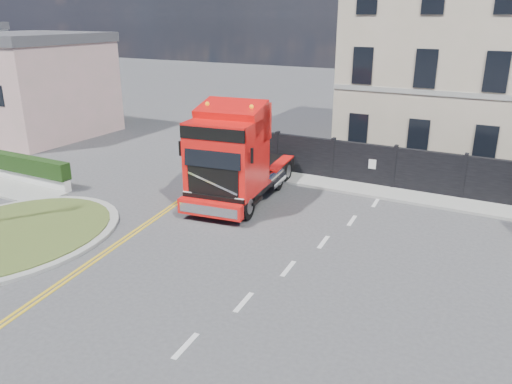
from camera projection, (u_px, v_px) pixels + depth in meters
The scene contains 8 objects.
ground at pixel (217, 245), 17.66m from camera, with size 120.00×120.00×0.00m, color #424244.
traffic_island at pixel (11, 235), 18.25m from camera, with size 6.80×6.80×0.17m.
hedge_wall at pixel (9, 165), 24.43m from camera, with size 8.00×0.55×1.35m.
seaside_bldg_pink at pixel (33, 90), 33.01m from camera, with size 8.00×8.00×6.00m, color #BC9D92.
hoarding_fence at pixel (453, 176), 21.89m from camera, with size 18.80×0.25×2.00m.
georgian_building at pixel (474, 53), 26.76m from camera, with size 12.30×10.30×12.80m.
pavement_far at pixel (433, 201), 21.70m from camera, with size 20.00×1.60×0.12m, color #979892.
truck at pixel (234, 160), 20.99m from camera, with size 3.53×7.41×4.28m.
Camera 1 is at (8.76, -13.46, 7.71)m, focal length 35.00 mm.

